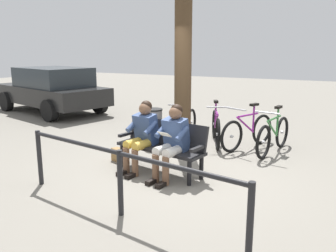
% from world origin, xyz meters
% --- Properties ---
extents(ground_plane, '(40.00, 40.00, 0.00)m').
position_xyz_m(ground_plane, '(0.00, 0.00, 0.00)').
color(ground_plane, slate).
extents(bench, '(1.66, 0.76, 0.87)m').
position_xyz_m(bench, '(0.28, -0.00, 0.51)').
color(bench, black).
rests_on(bench, ground).
extents(person_reading, '(0.54, 0.81, 1.20)m').
position_xyz_m(person_reading, '(-0.01, 0.22, 0.66)').
color(person_reading, '#334772').
rests_on(person_reading, ground).
extents(person_companion, '(0.54, 0.81, 1.20)m').
position_xyz_m(person_companion, '(0.62, 0.10, 0.66)').
color(person_companion, '#334772').
rests_on(person_companion, ground).
extents(handbag, '(0.33, 0.23, 0.24)m').
position_xyz_m(handbag, '(1.26, -0.10, 0.12)').
color(handbag, olive).
rests_on(handbag, ground).
extents(tree_trunk, '(0.35, 0.35, 3.07)m').
position_xyz_m(tree_trunk, '(0.60, -1.47, 1.53)').
color(tree_trunk, '#4C3823').
rests_on(tree_trunk, ground).
extents(litter_bin, '(0.40, 0.40, 0.81)m').
position_xyz_m(litter_bin, '(1.24, -1.37, 0.40)').
color(litter_bin, slate).
rests_on(litter_bin, ground).
extents(bicycle_silver, '(0.48, 1.67, 0.94)m').
position_xyz_m(bicycle_silver, '(-1.17, -1.99, 0.36)').
color(bicycle_silver, black).
rests_on(bicycle_silver, ground).
extents(bicycle_green, '(0.73, 1.57, 0.94)m').
position_xyz_m(bicycle_green, '(-0.62, -2.10, 0.36)').
color(bicycle_green, black).
rests_on(bicycle_green, ground).
extents(bicycle_blue, '(0.76, 1.56, 0.94)m').
position_xyz_m(bicycle_blue, '(0.10, -2.15, 0.36)').
color(bicycle_blue, black).
rests_on(bicycle_blue, ground).
extents(bicycle_black, '(0.48, 1.68, 0.94)m').
position_xyz_m(bicycle_black, '(0.81, -2.04, 0.36)').
color(bicycle_black, black).
rests_on(bicycle_black, ground).
extents(railing_fence, '(3.47, 0.65, 0.85)m').
position_xyz_m(railing_fence, '(-0.02, 1.67, 0.60)').
color(railing_fence, black).
rests_on(railing_fence, ground).
extents(parked_car, '(4.51, 2.77, 1.47)m').
position_xyz_m(parked_car, '(6.21, -3.40, 0.77)').
color(parked_car, black).
rests_on(parked_car, ground).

